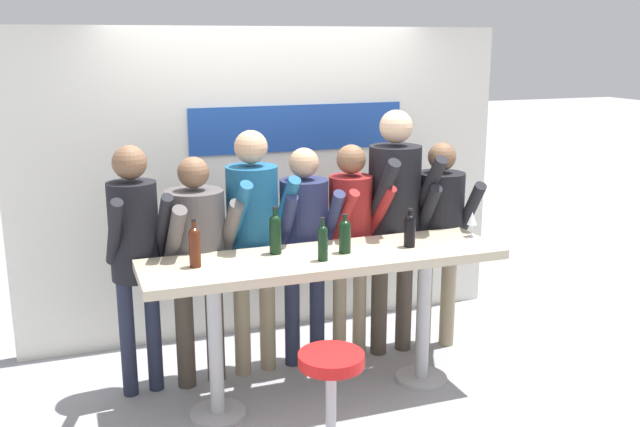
% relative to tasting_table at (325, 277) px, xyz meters
% --- Properties ---
extents(ground_plane, '(40.00, 40.00, 0.00)m').
position_rel_tasting_table_xyz_m(ground_plane, '(0.00, 0.00, -0.84)').
color(ground_plane, '#9E9EA3').
extents(back_wall, '(3.94, 0.12, 2.43)m').
position_rel_tasting_table_xyz_m(back_wall, '(0.00, 1.31, 0.38)').
color(back_wall, silver).
rests_on(back_wall, ground_plane).
extents(tasting_table, '(2.34, 0.62, 0.99)m').
position_rel_tasting_table_xyz_m(tasting_table, '(0.00, 0.00, 0.00)').
color(tasting_table, beige).
rests_on(tasting_table, ground_plane).
extents(bar_stool, '(0.39, 0.39, 0.65)m').
position_rel_tasting_table_xyz_m(bar_stool, '(-0.22, -0.70, -0.41)').
color(bar_stool, '#B2B2B7').
rests_on(bar_stool, ground_plane).
extents(person_far_left, '(0.42, 0.54, 1.69)m').
position_rel_tasting_table_xyz_m(person_far_left, '(-1.13, 0.47, 0.22)').
color(person_far_left, '#23283D').
rests_on(person_far_left, ground_plane).
extents(person_left, '(0.51, 0.58, 1.59)m').
position_rel_tasting_table_xyz_m(person_left, '(-0.73, 0.47, 0.13)').
color(person_left, '#473D33').
rests_on(person_left, ground_plane).
extents(person_center_left, '(0.47, 0.58, 1.74)m').
position_rel_tasting_table_xyz_m(person_center_left, '(-0.33, 0.52, 0.24)').
color(person_center_left, gray).
rests_on(person_center_left, ground_plane).
extents(person_center, '(0.43, 0.52, 1.60)m').
position_rel_tasting_table_xyz_m(person_center, '(0.04, 0.53, 0.15)').
color(person_center, '#23283D').
rests_on(person_center, ground_plane).
extents(person_center_right, '(0.42, 0.53, 1.61)m').
position_rel_tasting_table_xyz_m(person_center_right, '(0.39, 0.51, 0.16)').
color(person_center_right, gray).
rests_on(person_center_right, ground_plane).
extents(person_right, '(0.46, 0.58, 1.84)m').
position_rel_tasting_table_xyz_m(person_right, '(0.73, 0.50, 0.30)').
color(person_right, '#473D33').
rests_on(person_right, ground_plane).
extents(person_far_right, '(0.45, 0.54, 1.60)m').
position_rel_tasting_table_xyz_m(person_far_right, '(1.09, 0.47, 0.14)').
color(person_far_right, gray).
rests_on(person_far_right, ground_plane).
extents(wine_bottle_0, '(0.07, 0.07, 0.30)m').
position_rel_tasting_table_xyz_m(wine_bottle_0, '(-0.82, 0.03, 0.29)').
color(wine_bottle_0, '#4C1E0F').
rests_on(wine_bottle_0, tasting_table).
extents(wine_bottle_1, '(0.08, 0.08, 0.26)m').
position_rel_tasting_table_xyz_m(wine_bottle_1, '(0.14, -0.00, 0.27)').
color(wine_bottle_1, black).
rests_on(wine_bottle_1, tasting_table).
extents(wine_bottle_2, '(0.08, 0.08, 0.31)m').
position_rel_tasting_table_xyz_m(wine_bottle_2, '(-0.29, 0.13, 0.29)').
color(wine_bottle_2, black).
rests_on(wine_bottle_2, tasting_table).
extents(wine_bottle_3, '(0.06, 0.06, 0.27)m').
position_rel_tasting_table_xyz_m(wine_bottle_3, '(-0.05, -0.11, 0.28)').
color(wine_bottle_3, black).
rests_on(wine_bottle_3, tasting_table).
extents(wine_bottle_4, '(0.08, 0.08, 0.26)m').
position_rel_tasting_table_xyz_m(wine_bottle_4, '(0.59, -0.02, 0.27)').
color(wine_bottle_4, black).
rests_on(wine_bottle_4, tasting_table).
extents(wine_glass_0, '(0.07, 0.07, 0.18)m').
position_rel_tasting_table_xyz_m(wine_glass_0, '(1.11, 0.06, 0.28)').
color(wine_glass_0, silver).
rests_on(wine_glass_0, tasting_table).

